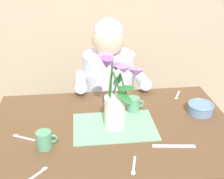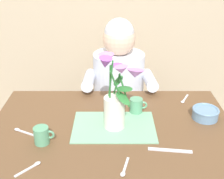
{
  "view_description": "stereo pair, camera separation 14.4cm",
  "coord_description": "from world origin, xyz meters",
  "px_view_note": "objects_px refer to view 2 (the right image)",
  "views": [
    {
      "loc": [
        -0.14,
        -1.24,
        1.55
      ],
      "look_at": [
        0.0,
        0.05,
        0.92
      ],
      "focal_mm": 48.48,
      "sensor_mm": 36.0,
      "label": 1
    },
    {
      "loc": [
        0.0,
        -1.25,
        1.55
      ],
      "look_at": [
        0.0,
        0.05,
        0.92
      ],
      "focal_mm": 48.48,
      "sensor_mm": 36.0,
      "label": 2
    }
  ],
  "objects_px": {
    "seated_person": "(118,100)",
    "dinner_knife": "(169,150)",
    "ceramic_bowl": "(205,113)",
    "flower_vase": "(115,97)",
    "coffee_cup": "(136,106)",
    "tea_cup": "(41,135)"
  },
  "relations": [
    {
      "from": "seated_person",
      "to": "dinner_knife",
      "type": "xyz_separation_m",
      "value": [
        0.21,
        -0.8,
        0.18
      ]
    },
    {
      "from": "ceramic_bowl",
      "to": "flower_vase",
      "type": "bearing_deg",
      "value": -169.41
    },
    {
      "from": "dinner_knife",
      "to": "coffee_cup",
      "type": "height_order",
      "value": "coffee_cup"
    },
    {
      "from": "ceramic_bowl",
      "to": "dinner_knife",
      "type": "bearing_deg",
      "value": -129.68
    },
    {
      "from": "ceramic_bowl",
      "to": "dinner_knife",
      "type": "xyz_separation_m",
      "value": [
        -0.22,
        -0.27,
        -0.03
      ]
    },
    {
      "from": "seated_person",
      "to": "coffee_cup",
      "type": "distance_m",
      "value": 0.53
    },
    {
      "from": "ceramic_bowl",
      "to": "dinner_knife",
      "type": "distance_m",
      "value": 0.35
    },
    {
      "from": "coffee_cup",
      "to": "tea_cup",
      "type": "distance_m",
      "value": 0.52
    },
    {
      "from": "flower_vase",
      "to": "ceramic_bowl",
      "type": "xyz_separation_m",
      "value": [
        0.46,
        0.09,
        -0.14
      ]
    },
    {
      "from": "flower_vase",
      "to": "coffee_cup",
      "type": "xyz_separation_m",
      "value": [
        0.11,
        0.15,
        -0.13
      ]
    },
    {
      "from": "ceramic_bowl",
      "to": "dinner_knife",
      "type": "height_order",
      "value": "ceramic_bowl"
    },
    {
      "from": "flower_vase",
      "to": "dinner_knife",
      "type": "height_order",
      "value": "flower_vase"
    },
    {
      "from": "coffee_cup",
      "to": "seated_person",
      "type": "bearing_deg",
      "value": 99.96
    },
    {
      "from": "seated_person",
      "to": "dinner_knife",
      "type": "distance_m",
      "value": 0.85
    },
    {
      "from": "dinner_knife",
      "to": "tea_cup",
      "type": "height_order",
      "value": "tea_cup"
    },
    {
      "from": "dinner_knife",
      "to": "seated_person",
      "type": "bearing_deg",
      "value": 111.53
    },
    {
      "from": "coffee_cup",
      "to": "tea_cup",
      "type": "relative_size",
      "value": 1.0
    },
    {
      "from": "flower_vase",
      "to": "dinner_knife",
      "type": "xyz_separation_m",
      "value": [
        0.24,
        -0.18,
        -0.16
      ]
    },
    {
      "from": "coffee_cup",
      "to": "flower_vase",
      "type": "bearing_deg",
      "value": -127.61
    },
    {
      "from": "flower_vase",
      "to": "ceramic_bowl",
      "type": "relative_size",
      "value": 2.76
    },
    {
      "from": "flower_vase",
      "to": "tea_cup",
      "type": "xyz_separation_m",
      "value": [
        -0.33,
        -0.13,
        -0.13
      ]
    },
    {
      "from": "ceramic_bowl",
      "to": "coffee_cup",
      "type": "bearing_deg",
      "value": 170.23
    }
  ]
}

